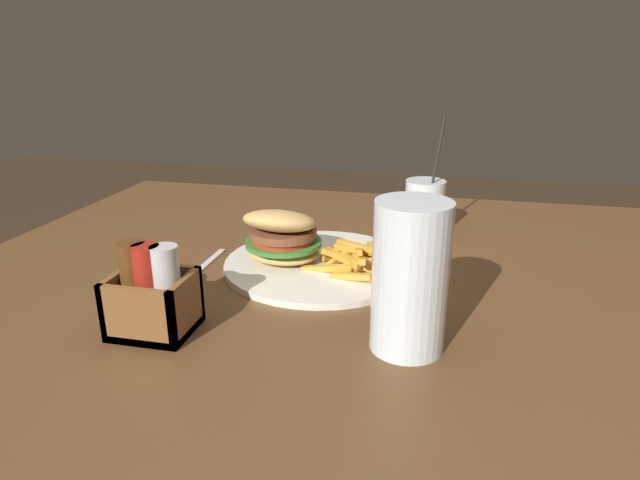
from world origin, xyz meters
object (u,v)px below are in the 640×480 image
(meal_plate_near, at_px, (304,250))
(juice_glass, at_px, (424,210))
(spoon, at_px, (188,276))
(condiment_caddy, at_px, (152,297))
(beer_glass, at_px, (410,280))

(meal_plate_near, bearing_deg, juice_glass, -130.34)
(spoon, height_order, condiment_caddy, condiment_caddy)
(meal_plate_near, height_order, beer_glass, beer_glass)
(beer_glass, distance_m, condiment_caddy, 0.31)
(spoon, bearing_deg, beer_glass, 70.88)
(beer_glass, relative_size, juice_glass, 0.80)
(meal_plate_near, xyz_separation_m, beer_glass, (-0.17, 0.20, 0.05))
(spoon, relative_size, condiment_caddy, 1.44)
(meal_plate_near, distance_m, juice_glass, 0.27)
(juice_glass, bearing_deg, beer_glass, 89.68)
(juice_glass, distance_m, condiment_caddy, 0.54)
(juice_glass, relative_size, condiment_caddy, 1.94)
(meal_plate_near, distance_m, condiment_caddy, 0.27)
(beer_glass, xyz_separation_m, spoon, (0.33, -0.12, -0.08))
(beer_glass, bearing_deg, meal_plate_near, -49.63)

